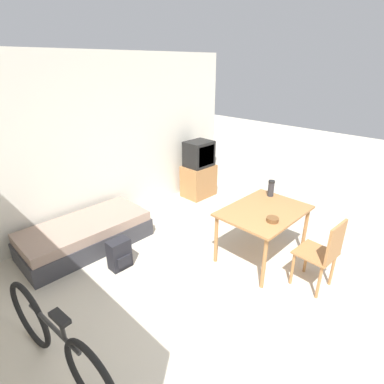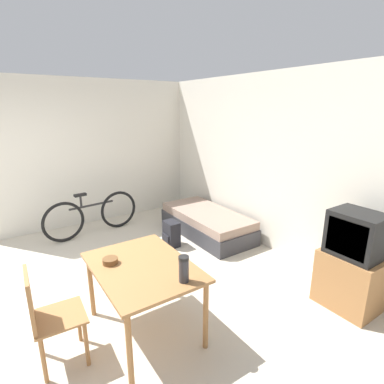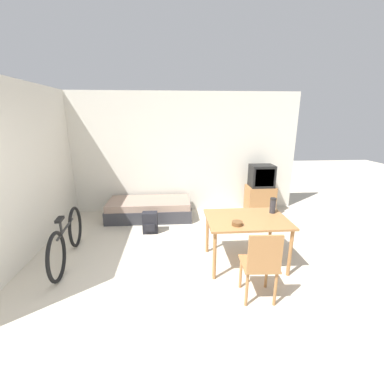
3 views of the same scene
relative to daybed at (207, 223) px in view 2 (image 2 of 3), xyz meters
The scene contains 11 objects.
ground_plane 2.86m from the daybed, 78.03° to the right, with size 20.00×20.00×0.00m, color beige.
wall_back 1.40m from the daybed, 42.06° to the left, with size 5.64×0.06×2.70m.
wall_left 2.39m from the daybed, 146.91° to the right, with size 0.06×4.30×2.70m.
daybed is the anchor object (origin of this frame).
tv 2.55m from the daybed, ahead, with size 0.62×0.47×1.13m.
dining_table 2.57m from the daybed, 50.77° to the right, with size 1.18×0.86×0.73m.
wooden_chair 3.23m from the daybed, 61.37° to the right, with size 0.44×0.44×0.93m.
bicycle 2.03m from the daybed, 123.27° to the right, with size 0.23×1.69×0.78m.
thermos_flask 2.79m from the daybed, 40.83° to the right, with size 0.09×0.09×0.24m.
mate_bowl 2.67m from the daybed, 57.62° to the right, with size 0.15×0.15×0.05m.
backpack 0.78m from the daybed, 84.49° to the right, with size 0.28×0.22×0.41m.
Camera 2 is at (3.40, -0.19, 2.20)m, focal length 28.00 mm.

